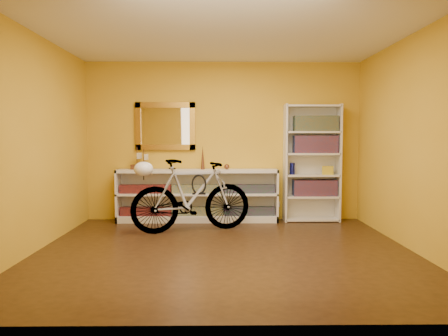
{
  "coord_description": "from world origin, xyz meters",
  "views": [
    {
      "loc": [
        -0.06,
        -4.92,
        1.34
      ],
      "look_at": [
        0.0,
        0.7,
        0.95
      ],
      "focal_mm": 33.48,
      "sensor_mm": 36.0,
      "label": 1
    }
  ],
  "objects_px": {
    "console_unit": "(198,195)",
    "bookcase": "(312,163)",
    "helmet": "(144,169)",
    "bicycle": "(192,196)"
  },
  "relations": [
    {
      "from": "console_unit",
      "to": "bookcase",
      "type": "height_order",
      "value": "bookcase"
    },
    {
      "from": "bookcase",
      "to": "helmet",
      "type": "distance_m",
      "value": 2.74
    },
    {
      "from": "console_unit",
      "to": "bookcase",
      "type": "relative_size",
      "value": 1.37
    },
    {
      "from": "bookcase",
      "to": "helmet",
      "type": "height_order",
      "value": "bookcase"
    },
    {
      "from": "console_unit",
      "to": "helmet",
      "type": "xyz_separation_m",
      "value": [
        -0.7,
        -0.96,
        0.5
      ]
    },
    {
      "from": "bookcase",
      "to": "bicycle",
      "type": "height_order",
      "value": "bookcase"
    },
    {
      "from": "bicycle",
      "to": "console_unit",
      "type": "bearing_deg",
      "value": -20.39
    },
    {
      "from": "helmet",
      "to": "bicycle",
      "type": "bearing_deg",
      "value": 17.21
    },
    {
      "from": "bookcase",
      "to": "helmet",
      "type": "bearing_deg",
      "value": -158.97
    },
    {
      "from": "console_unit",
      "to": "bicycle",
      "type": "bearing_deg",
      "value": -93.18
    }
  ]
}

